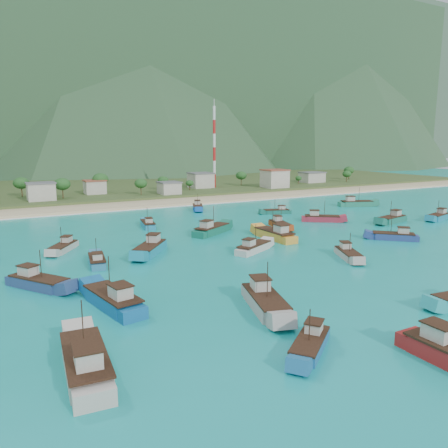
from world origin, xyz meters
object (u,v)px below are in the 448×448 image
boat_12 (148,225)px  boat_24 (356,204)px  radio_tower (214,147)px  boat_29 (150,249)px  boat_23 (265,302)px  boat_30 (392,220)px  boat_13 (198,208)px  boat_9 (254,248)px  boat_17 (277,212)px  boat_2 (394,237)px  boat_19 (321,219)px  boat_11 (280,225)px  boat_28 (38,283)px  boat_25 (439,217)px  boat_8 (212,230)px  boat_4 (113,301)px  boat_15 (275,235)px  boat_26 (97,262)px  boat_0 (348,255)px  boat_21 (310,345)px  boat_1 (86,365)px  boat_6 (64,248)px

boat_12 → boat_24: 76.73m
radio_tower → boat_24: radio_tower is taller
boat_29 → boat_23: bearing=133.8°
boat_30 → boat_13: bearing=26.0°
boat_9 → boat_17: boat_9 is taller
boat_13 → boat_2: bearing=130.3°
boat_19 → boat_29: (-54.73, -11.09, 0.12)m
boat_11 → boat_28: 64.84m
boat_29 → radio_tower: bearing=-85.6°
boat_12 → boat_25: size_ratio=0.89×
radio_tower → boat_23: 148.14m
boat_2 → boat_12: boat_2 is taller
boat_2 → boat_8: boat_8 is taller
boat_4 → boat_15: size_ratio=1.04×
boat_29 → boat_26: bearing=53.6°
boat_17 → boat_29: (-51.91, -28.57, 0.34)m
boat_9 → boat_30: size_ratio=0.89×
boat_0 → boat_29: bearing=-8.1°
boat_9 → boat_2: bearing=52.5°
radio_tower → boat_24: (19.89, -68.86, -19.01)m
boat_12 → boat_29: (-8.98, -27.02, 0.27)m
boat_15 → boat_23: 43.56m
boat_0 → boat_25: size_ratio=0.89×
boat_19 → boat_28: bearing=-37.1°
boat_0 → boat_23: 32.26m
boat_30 → boat_26: bearing=80.3°
radio_tower → boat_11: 93.71m
boat_8 → boat_19: boat_8 is taller
boat_21 → boat_15: bearing=-68.9°
boat_25 → boat_30: size_ratio=0.93×
boat_1 → boat_12: 74.98m
boat_17 → boat_19: (2.82, -17.48, 0.21)m
boat_26 → boat_13: bearing=57.6°
boat_23 → boat_15: bearing=-110.1°
boat_25 → boat_0: bearing=94.8°
boat_26 → boat_12: bearing=65.0°
boat_28 → boat_2: bearing=143.5°
radio_tower → boat_24: size_ratio=2.96×
boat_13 → boat_29: bearing=77.8°
boat_4 → boat_23: size_ratio=1.02×
boat_6 → boat_23: 50.21m
boat_2 → boat_30: size_ratio=0.80×
boat_23 → boat_28: 35.18m
radio_tower → boat_6: (-80.75, -86.22, -19.29)m
boat_24 → boat_29: (-85.70, -28.15, -0.01)m
boat_24 → boat_26: size_ratio=1.35×
boat_23 → boat_9: bearing=-102.9°
boat_15 → boat_17: 37.22m
boat_25 → boat_26: bearing=75.7°
boat_8 → boat_21: (-18.83, -59.31, -0.33)m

